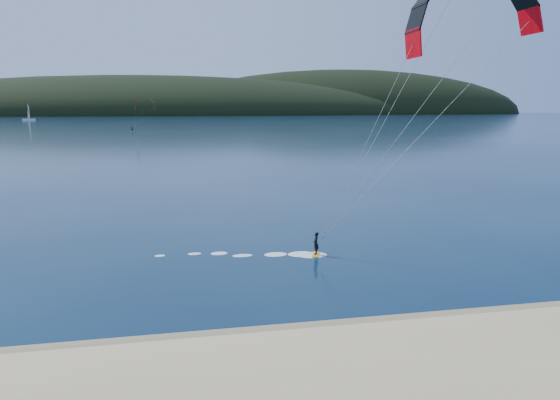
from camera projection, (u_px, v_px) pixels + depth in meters
name	position (u px, v px, depth m)	size (l,w,h in m)	color
wet_sand	(252.00, 341.00, 20.60)	(220.00, 2.50, 0.10)	olive
headland	(188.00, 114.00, 735.76)	(1200.00, 310.00, 140.00)	black
kitesurfer_near	(463.00, 48.00, 26.76)	(21.89, 8.05, 16.33)	gold
kitesurfer_far	(145.00, 108.00, 198.51)	(10.91, 5.74, 12.20)	gold
sailboat	(29.00, 119.00, 382.11)	(9.53, 5.92, 13.26)	white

